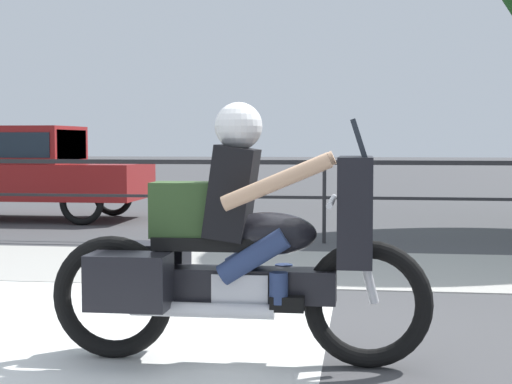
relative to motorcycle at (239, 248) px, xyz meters
The scene contains 6 objects.
ground_plane 0.78m from the motorcycle, 42.91° to the left, with size 120.00×120.00×0.00m, color #424244.
sidewalk_band 3.70m from the motorcycle, 86.18° to the left, with size 44.00×2.40×0.01m, color #A8A59E.
crosswalk_band 1.49m from the motorcycle, behind, with size 3.64×6.00×0.01m, color silver.
fence_railing 5.69m from the motorcycle, 87.56° to the left, with size 36.00×0.05×1.10m.
motorcycle is the anchor object (origin of this frame).
parked_car 9.62m from the motorcycle, 121.94° to the left, with size 4.07×1.74×1.60m.
Camera 1 is at (0.50, -4.89, 1.36)m, focal length 55.00 mm.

